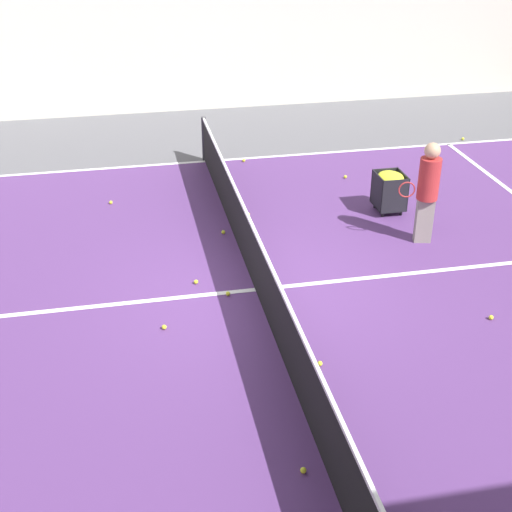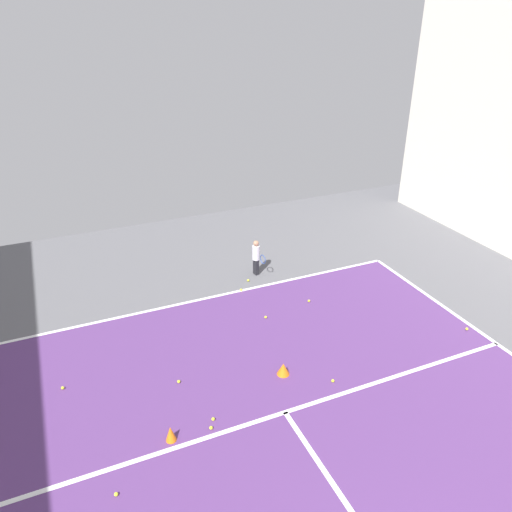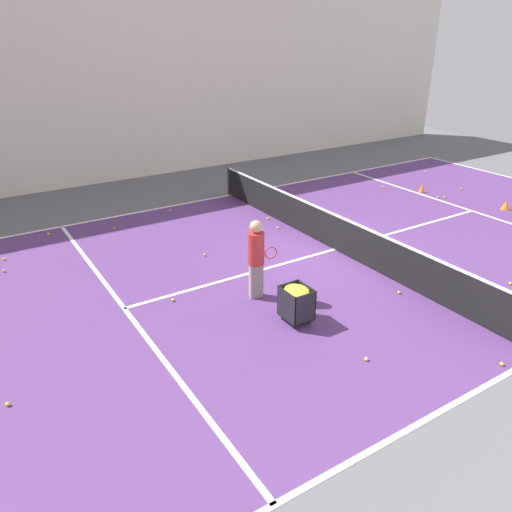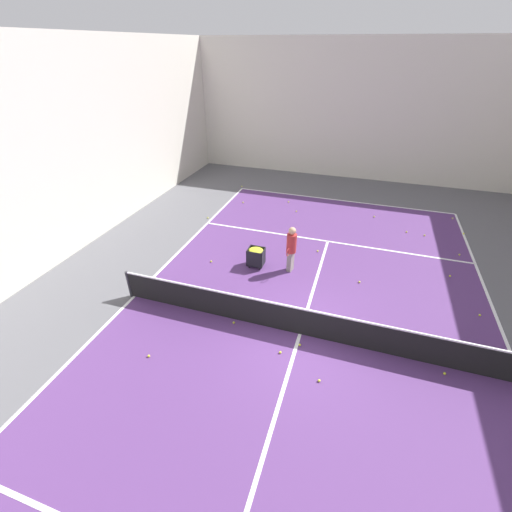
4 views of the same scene
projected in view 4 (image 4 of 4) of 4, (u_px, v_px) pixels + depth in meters
The scene contains 36 objects.
ground_plane at pixel (300, 334), 9.97m from camera, with size 32.94×32.94×0.00m, color #5B5B60.
court_playing_area at pixel (300, 334), 9.97m from camera, with size 11.28×21.04×0.00m.
line_baseline_far at pixel (340, 200), 18.46m from camera, with size 11.28×0.10×0.00m, color white.
line_sideline_left at pixel (134, 296), 11.45m from camera, with size 0.10×21.04×0.00m, color white.
line_service_far at pixel (328, 241), 14.64m from camera, with size 11.28×0.10×0.00m, color white.
line_centre_service at pixel (300, 334), 9.97m from camera, with size 0.10×11.57×0.00m, color white.
hall_enclosure_far at pixel (356, 113), 19.69m from camera, with size 19.18×0.15×7.61m.
tennis_net at pixel (301, 321), 9.70m from camera, with size 11.58×0.10×0.98m.
coach_at_net at pixel (291, 247), 12.24m from camera, with size 0.43×0.72×1.79m.
ball_cart at pixel (256, 254), 12.73m from camera, with size 0.60×0.51×0.77m.
tennis_ball_0 at pixel (289, 202), 18.19m from camera, with size 0.07×0.07×0.07m, color yellow.
tennis_ball_1 at pixel (373, 339), 9.76m from camera, with size 0.07×0.07×0.07m, color yellow.
tennis_ball_2 at pixel (208, 218), 16.53m from camera, with size 0.07×0.07×0.07m, color yellow.
tennis_ball_4 at pixel (450, 276), 12.40m from camera, with size 0.07×0.07×0.07m, color yellow.
tennis_ball_6 at pixel (296, 211), 17.17m from camera, with size 0.07×0.07×0.07m, color yellow.
tennis_ball_7 at pixel (374, 217), 16.65m from camera, with size 0.07×0.07×0.07m, color yellow.
tennis_ball_9 at pixel (425, 235), 15.02m from camera, with size 0.07×0.07×0.07m, color yellow.
tennis_ball_10 at pixel (464, 234), 15.16m from camera, with size 0.07×0.07×0.07m, color yellow.
tennis_ball_11 at pixel (445, 373), 8.74m from camera, with size 0.07×0.07×0.07m, color yellow.
tennis_ball_12 at pixel (453, 218), 16.48m from camera, with size 0.07×0.07×0.07m, color yellow.
tennis_ball_14 at pixel (153, 283), 12.06m from camera, with size 0.07×0.07×0.07m, color yellow.
tennis_ball_15 at pixel (234, 323), 10.33m from camera, with size 0.07×0.07×0.07m, color yellow.
tennis_ball_17 at pixel (211, 261), 13.23m from camera, with size 0.07×0.07×0.07m, color yellow.
tennis_ball_18 at pixel (404, 350), 9.40m from camera, with size 0.07×0.07×0.07m, color yellow.
tennis_ball_20 at pixel (243, 202), 18.13m from camera, with size 0.07×0.07×0.07m, color yellow.
tennis_ball_21 at pixel (149, 356), 9.23m from camera, with size 0.07×0.07×0.07m, color yellow.
tennis_ball_22 at pixel (242, 186), 20.16m from camera, with size 0.07×0.07×0.07m, color yellow.
tennis_ball_24 at pixel (318, 251), 13.89m from camera, with size 0.07×0.07×0.07m, color yellow.
tennis_ball_26 at pixel (319, 381), 8.55m from camera, with size 0.07×0.07×0.07m, color yellow.
tennis_ball_27 at pixel (480, 315), 10.61m from camera, with size 0.07×0.07×0.07m, color yellow.
tennis_ball_29 at pixel (221, 307), 10.96m from camera, with size 0.07×0.07×0.07m, color yellow.
tennis_ball_30 at pixel (459, 255), 13.65m from camera, with size 0.07×0.07×0.07m, color yellow.
tennis_ball_31 at pixel (406, 232), 15.30m from camera, with size 0.07×0.07×0.07m, color yellow.
tennis_ball_32 at pixel (280, 352), 9.34m from camera, with size 0.07×0.07×0.07m, color yellow.
tennis_ball_34 at pixel (300, 345), 9.57m from camera, with size 0.07×0.07×0.07m, color yellow.
tennis_ball_36 at pixel (359, 282), 12.09m from camera, with size 0.07×0.07×0.07m, color yellow.
Camera 4 is at (1.03, -7.30, 7.21)m, focal length 24.00 mm.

